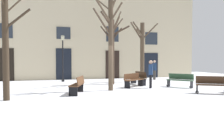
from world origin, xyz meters
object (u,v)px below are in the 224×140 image
(streetlamp, at_px, (63,53))
(bench_far_corner, at_px, (214,85))
(bench_near_lamp, at_px, (78,85))
(bench_facing_shops, at_px, (180,80))
(tree_right_of_center, at_px, (142,50))
(tree_foreground, at_px, (110,38))
(bench_back_to_back_left, at_px, (139,78))
(person_crossing_plaza, at_px, (151,73))
(tree_near_facade, at_px, (112,47))
(person_near_bench, at_px, (154,69))
(tree_center, at_px, (6,31))
(bench_back_to_back_right, at_px, (133,80))

(streetlamp, distance_m, bench_far_corner, 11.43)
(streetlamp, bearing_deg, bench_near_lamp, -90.44)
(bench_near_lamp, bearing_deg, bench_facing_shops, 119.62)
(tree_right_of_center, height_order, tree_foreground, tree_foreground)
(bench_far_corner, bearing_deg, bench_facing_shops, 123.99)
(bench_back_to_back_left, bearing_deg, person_crossing_plaza, -2.61)
(tree_foreground, bearing_deg, streetlamp, 106.91)
(bench_facing_shops, relative_size, person_crossing_plaza, 0.92)
(tree_near_facade, bearing_deg, streetlamp, 135.59)
(person_near_bench, bearing_deg, person_crossing_plaza, 152.09)
(tree_right_of_center, distance_m, person_near_bench, 2.69)
(tree_center, xyz_separation_m, person_near_bench, (10.93, 7.88, -2.03))
(tree_center, distance_m, bench_back_to_back_right, 8.09)
(tree_near_facade, xyz_separation_m, bench_far_corner, (3.51, -6.17, -2.10))
(bench_back_to_back_left, height_order, person_near_bench, person_near_bench)
(tree_center, xyz_separation_m, streetlamp, (3.26, 8.28, -0.71))
(tree_near_facade, bearing_deg, bench_back_to_back_right, -71.59)
(tree_foreground, distance_m, tree_near_facade, 3.57)
(tree_foreground, bearing_deg, bench_far_corner, -31.19)
(bench_facing_shops, relative_size, bench_back_to_back_left, 0.80)
(bench_far_corner, distance_m, person_crossing_plaza, 3.79)
(bench_back_to_back_left, bearing_deg, person_near_bench, 141.27)
(bench_near_lamp, height_order, person_crossing_plaza, person_crossing_plaza)
(tree_near_facade, relative_size, person_crossing_plaza, 2.86)
(tree_foreground, relative_size, streetlamp, 1.61)
(tree_near_facade, bearing_deg, tree_foreground, -108.68)
(streetlamp, height_order, bench_back_to_back_right, streetlamp)
(bench_near_lamp, bearing_deg, bench_far_corner, 94.13)
(tree_right_of_center, relative_size, bench_far_corner, 2.72)
(bench_far_corner, bearing_deg, bench_near_lamp, -163.34)
(person_crossing_plaza, height_order, person_near_bench, person_crossing_plaza)
(tree_near_facade, height_order, bench_back_to_back_right, tree_near_facade)
(bench_back_to_back_left, relative_size, bench_back_to_back_right, 1.20)
(tree_near_facade, relative_size, bench_facing_shops, 3.10)
(tree_right_of_center, relative_size, person_near_bench, 2.85)
(tree_right_of_center, distance_m, person_crossing_plaza, 4.74)
(tree_foreground, distance_m, bench_back_to_back_left, 4.58)
(tree_foreground, relative_size, person_crossing_plaza, 3.49)
(bench_facing_shops, distance_m, bench_back_to_back_left, 2.97)
(bench_near_lamp, xyz_separation_m, bench_far_corner, (6.63, -1.96, -0.00))
(bench_near_lamp, xyz_separation_m, bench_back_to_back_right, (3.85, 2.03, -0.00))
(bench_far_corner, bearing_deg, person_crossing_plaza, 154.81)
(tree_right_of_center, xyz_separation_m, bench_back_to_back_left, (-1.15, -2.06, -2.03))
(tree_foreground, relative_size, bench_back_to_back_left, 3.02)
(bench_far_corner, bearing_deg, person_near_bench, 115.94)
(bench_back_to_back_left, distance_m, person_crossing_plaza, 2.27)
(tree_center, distance_m, bench_back_to_back_left, 9.55)
(tree_foreground, relative_size, tree_center, 1.03)
(tree_right_of_center, bearing_deg, tree_center, -144.42)
(bench_near_lamp, height_order, bench_far_corner, bench_far_corner)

